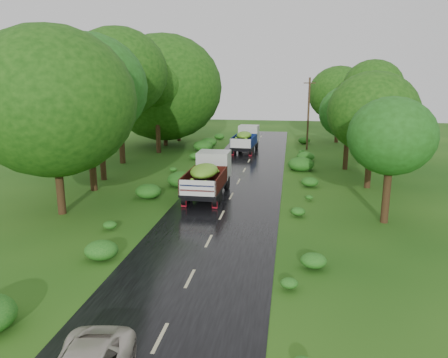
# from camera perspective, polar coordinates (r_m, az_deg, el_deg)

# --- Properties ---
(ground) EXTENTS (120.00, 120.00, 0.00)m
(ground) POSITION_cam_1_polar(r_m,az_deg,el_deg) (17.67, -4.48, -12.88)
(ground) COLOR #123F0D
(ground) RESTS_ON ground
(road) EXTENTS (6.50, 80.00, 0.02)m
(road) POSITION_cam_1_polar(r_m,az_deg,el_deg) (22.16, -1.52, -7.16)
(road) COLOR black
(road) RESTS_ON ground
(road_lines) EXTENTS (0.12, 69.60, 0.00)m
(road_lines) POSITION_cam_1_polar(r_m,az_deg,el_deg) (23.07, -1.08, -6.26)
(road_lines) COLOR #BFB78C
(road_lines) RESTS_ON road
(truck_near) EXTENTS (2.30, 6.28, 2.63)m
(truck_near) POSITION_cam_1_polar(r_m,az_deg,el_deg) (28.53, -2.03, 0.70)
(truck_near) COLOR black
(truck_near) RESTS_ON ground
(truck_far) EXTENTS (2.43, 6.01, 2.48)m
(truck_far) POSITION_cam_1_polar(r_m,az_deg,el_deg) (45.10, 2.90, 5.39)
(truck_far) COLOR black
(truck_far) RESTS_ON ground
(utility_pole) EXTENTS (1.25, 0.57, 7.46)m
(utility_pole) POSITION_cam_1_polar(r_m,az_deg,el_deg) (46.68, 10.96, 8.46)
(utility_pole) COLOR #382616
(utility_pole) RESTS_ON ground
(trees_left) EXTENTS (6.19, 32.03, 9.80)m
(trees_left) POSITION_cam_1_polar(r_m,az_deg,el_deg) (39.59, -11.66, 11.47)
(trees_left) COLOR black
(trees_left) RESTS_ON ground
(trees_right) EXTENTS (6.10, 31.82, 8.14)m
(trees_right) POSITION_cam_1_polar(r_m,az_deg,el_deg) (39.52, 17.18, 9.48)
(trees_right) COLOR black
(trees_right) RESTS_ON ground
(shrubs) EXTENTS (11.90, 44.00, 0.70)m
(shrubs) POSITION_cam_1_polar(r_m,az_deg,el_deg) (30.55, 1.47, -0.61)
(shrubs) COLOR #155916
(shrubs) RESTS_ON ground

